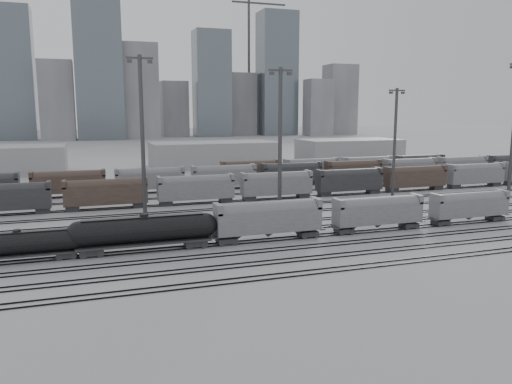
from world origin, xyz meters
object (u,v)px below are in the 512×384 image
object	(u,v)px
light_mast_c	(280,141)
hopper_car_b	(378,211)
tank_car_a	(18,244)
hopper_car_a	(268,217)
hopper_car_c	(469,205)
tank_car_b	(145,231)

from	to	relation	value
light_mast_c	hopper_car_b	bearing A→B (deg)	-42.88
tank_car_a	light_mast_c	distance (m)	41.28
hopper_car_a	hopper_car_c	distance (m)	34.96
hopper_car_c	light_mast_c	bearing A→B (deg)	159.29
hopper_car_c	hopper_car_a	bearing A→B (deg)	180.00
hopper_car_b	light_mast_c	distance (m)	19.01
tank_car_b	light_mast_c	distance (m)	27.68
tank_car_b	hopper_car_b	world-z (taller)	hopper_car_b
tank_car_a	hopper_car_a	bearing A→B (deg)	0.00
tank_car_a	hopper_car_c	xyz separation A→B (m)	(67.23, 0.00, 0.80)
tank_car_b	hopper_car_a	distance (m)	17.18
hopper_car_c	light_mast_c	distance (m)	32.62
tank_car_a	hopper_car_b	world-z (taller)	hopper_car_b
tank_car_a	hopper_car_c	distance (m)	67.23
tank_car_a	hopper_car_a	distance (m)	32.29
tank_car_a	light_mast_c	bearing A→B (deg)	15.98
tank_car_b	hopper_car_b	distance (m)	34.95
hopper_car_a	hopper_car_b	xyz separation A→B (m)	(17.78, 0.00, -0.23)
hopper_car_c	tank_car_a	bearing A→B (deg)	-180.00
tank_car_a	light_mast_c	world-z (taller)	light_mast_c
hopper_car_c	light_mast_c	xyz separation A→B (m)	(-28.98, 10.95, 10.22)
tank_car_b	light_mast_c	bearing A→B (deg)	25.32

